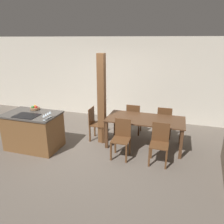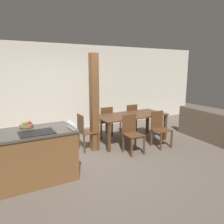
# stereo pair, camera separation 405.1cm
# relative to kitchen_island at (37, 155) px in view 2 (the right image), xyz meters

# --- Properties ---
(ground_plane) EXTENTS (16.00, 16.00, 0.00)m
(ground_plane) POSITION_rel_kitchen_island_xyz_m (1.27, 0.37, -0.46)
(ground_plane) COLOR #665B51
(wall_back) EXTENTS (11.20, 0.08, 2.70)m
(wall_back) POSITION_rel_kitchen_island_xyz_m (1.27, 2.85, 0.89)
(wall_back) COLOR silver
(wall_back) RESTS_ON ground_plane
(kitchen_island) EXTENTS (1.33, 0.84, 0.92)m
(kitchen_island) POSITION_rel_kitchen_island_xyz_m (0.00, 0.00, 0.00)
(kitchen_island) COLOR brown
(kitchen_island) RESTS_ON ground_plane
(fruit_bowl) EXTENTS (0.24, 0.24, 0.11)m
(fruit_bowl) POSITION_rel_kitchen_island_xyz_m (-0.09, 0.27, 0.50)
(fruit_bowl) COLOR #99704C
(fruit_bowl) RESTS_ON kitchen_island
(wine_glass_near) EXTENTS (0.07, 0.07, 0.14)m
(wine_glass_near) POSITION_rel_kitchen_island_xyz_m (0.59, -0.35, 0.57)
(wine_glass_near) COLOR silver
(wine_glass_near) RESTS_ON kitchen_island
(wine_glass_middle) EXTENTS (0.07, 0.07, 0.14)m
(wine_glass_middle) POSITION_rel_kitchen_island_xyz_m (0.59, -0.26, 0.57)
(wine_glass_middle) COLOR silver
(wine_glass_middle) RESTS_ON kitchen_island
(wine_glass_far) EXTENTS (0.07, 0.07, 0.14)m
(wine_glass_far) POSITION_rel_kitchen_island_xyz_m (0.59, -0.18, 0.57)
(wine_glass_far) COLOR silver
(wine_glass_far) RESTS_ON kitchen_island
(wine_glass_end) EXTENTS (0.07, 0.07, 0.14)m
(wine_glass_end) POSITION_rel_kitchen_island_xyz_m (0.59, -0.09, 0.57)
(wine_glass_end) COLOR silver
(wine_glass_end) RESTS_ON kitchen_island
(dining_table) EXTENTS (1.91, 0.90, 0.75)m
(dining_table) POSITION_rel_kitchen_island_xyz_m (2.64, 0.90, 0.19)
(dining_table) COLOR #51331E
(dining_table) RESTS_ON ground_plane
(dining_chair_near_left) EXTENTS (0.40, 0.40, 0.89)m
(dining_chair_near_left) POSITION_rel_kitchen_island_xyz_m (2.21, 0.22, 0.02)
(dining_chair_near_left) COLOR brown
(dining_chair_near_left) RESTS_ON ground_plane
(dining_chair_near_right) EXTENTS (0.40, 0.40, 0.89)m
(dining_chair_near_right) POSITION_rel_kitchen_island_xyz_m (3.07, 0.22, 0.02)
(dining_chair_near_right) COLOR brown
(dining_chair_near_right) RESTS_ON ground_plane
(dining_chair_far_left) EXTENTS (0.40, 0.40, 0.89)m
(dining_chair_far_left) POSITION_rel_kitchen_island_xyz_m (2.21, 1.58, 0.02)
(dining_chair_far_left) COLOR brown
(dining_chair_far_left) RESTS_ON ground_plane
(dining_chair_far_right) EXTENTS (0.40, 0.40, 0.89)m
(dining_chair_far_right) POSITION_rel_kitchen_island_xyz_m (3.07, 1.58, 0.02)
(dining_chair_far_right) COLOR brown
(dining_chair_far_right) RESTS_ON ground_plane
(dining_chair_head_end) EXTENTS (0.40, 0.40, 0.89)m
(dining_chair_head_end) POSITION_rel_kitchen_island_xyz_m (1.31, 0.90, 0.02)
(dining_chair_head_end) COLOR brown
(dining_chair_head_end) RESTS_ON ground_plane
(couch) EXTENTS (0.98, 1.81, 0.83)m
(couch) POSITION_rel_kitchen_island_xyz_m (4.74, -0.02, -0.17)
(couch) COLOR brown
(couch) RESTS_ON ground_plane
(timber_post) EXTENTS (0.18, 0.18, 2.31)m
(timber_post) POSITION_rel_kitchen_island_xyz_m (1.52, 0.82, 0.70)
(timber_post) COLOR brown
(timber_post) RESTS_ON ground_plane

